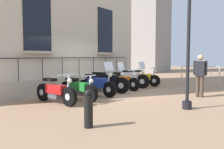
# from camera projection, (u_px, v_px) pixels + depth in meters

# --- Properties ---
(ground_plane) EXTENTS (60.00, 60.00, 0.00)m
(ground_plane) POSITION_uv_depth(u_px,v_px,m) (114.00, 93.00, 10.38)
(ground_plane) COLOR #9E7A5B
(building_facade) EXTENTS (0.82, 10.45, 7.73)m
(building_facade) POSITION_uv_depth(u_px,v_px,m) (72.00, 11.00, 11.43)
(building_facade) COLOR beige
(building_facade) RESTS_ON ground_plane
(motorcycle_red) EXTENTS (2.09, 0.67, 1.02)m
(motorcycle_red) POSITION_uv_depth(u_px,v_px,m) (56.00, 92.00, 8.03)
(motorcycle_red) COLOR black
(motorcycle_red) RESTS_ON ground_plane
(motorcycle_green) EXTENTS (2.10, 0.74, 0.93)m
(motorcycle_green) POSITION_uv_depth(u_px,v_px,m) (78.00, 89.00, 8.77)
(motorcycle_green) COLOR black
(motorcycle_green) RESTS_ON ground_plane
(motorcycle_blue) EXTENTS (1.99, 0.63, 1.38)m
(motorcycle_blue) POSITION_uv_depth(u_px,v_px,m) (97.00, 85.00, 9.63)
(motorcycle_blue) COLOR black
(motorcycle_blue) RESTS_ON ground_plane
(motorcycle_black) EXTENTS (2.21, 0.66, 1.34)m
(motorcycle_black) POSITION_uv_depth(u_px,v_px,m) (106.00, 82.00, 10.51)
(motorcycle_black) COLOR black
(motorcycle_black) RESTS_ON ground_plane
(motorcycle_orange) EXTENTS (1.99, 0.67, 0.96)m
(motorcycle_orange) POSITION_uv_depth(u_px,v_px,m) (123.00, 81.00, 11.33)
(motorcycle_orange) COLOR black
(motorcycle_orange) RESTS_ON ground_plane
(motorcycle_white) EXTENTS (2.06, 0.68, 1.33)m
(motorcycle_white) POSITION_uv_depth(u_px,v_px,m) (131.00, 78.00, 12.11)
(motorcycle_white) COLOR black
(motorcycle_white) RESTS_ON ground_plane
(motorcycle_yellow) EXTENTS (2.11, 0.70, 1.00)m
(motorcycle_yellow) POSITION_uv_depth(u_px,v_px,m) (142.00, 78.00, 12.90)
(motorcycle_yellow) COLOR black
(motorcycle_yellow) RESTS_ON ground_plane
(lamppost) EXTENTS (0.35, 0.35, 4.14)m
(lamppost) POSITION_uv_depth(u_px,v_px,m) (189.00, 26.00, 7.01)
(lamppost) COLOR black
(lamppost) RESTS_ON ground_plane
(crowd_barrier) EXTENTS (2.00, 0.46, 1.05)m
(crowd_barrier) POSITION_uv_depth(u_px,v_px,m) (200.00, 75.00, 13.45)
(crowd_barrier) COLOR #B7B7BF
(crowd_barrier) RESTS_ON ground_plane
(bollard) EXTENTS (0.20, 0.20, 0.86)m
(bollard) POSITION_uv_depth(u_px,v_px,m) (88.00, 108.00, 5.29)
(bollard) COLOR black
(bollard) RESTS_ON ground_plane
(pedestrian_standing) EXTENTS (0.53, 0.22, 1.66)m
(pedestrian_standing) POSITION_uv_depth(u_px,v_px,m) (200.00, 73.00, 9.25)
(pedestrian_standing) COLOR #47382D
(pedestrian_standing) RESTS_ON ground_plane
(distant_building) EXTENTS (3.47, 4.07, 13.25)m
(distant_building) POSITION_uv_depth(u_px,v_px,m) (148.00, 7.00, 24.37)
(distant_building) COLOR gray
(distant_building) RESTS_ON ground_plane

